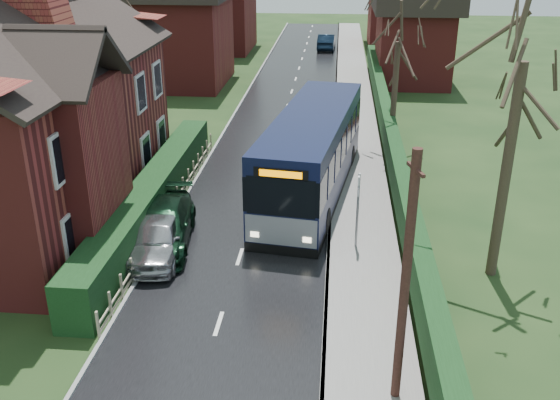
# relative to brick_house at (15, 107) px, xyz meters

# --- Properties ---
(ground) EXTENTS (140.00, 140.00, 0.00)m
(ground) POSITION_rel_brick_house_xyz_m (8.73, -4.78, -4.38)
(ground) COLOR #2E451D
(ground) RESTS_ON ground
(road) EXTENTS (6.00, 100.00, 0.02)m
(road) POSITION_rel_brick_house_xyz_m (8.73, 5.22, -4.37)
(road) COLOR black
(road) RESTS_ON ground
(pavement) EXTENTS (2.50, 100.00, 0.14)m
(pavement) POSITION_rel_brick_house_xyz_m (12.98, 5.22, -4.31)
(pavement) COLOR slate
(pavement) RESTS_ON ground
(kerb_right) EXTENTS (0.12, 100.00, 0.14)m
(kerb_right) POSITION_rel_brick_house_xyz_m (11.78, 5.22, -4.31)
(kerb_right) COLOR gray
(kerb_right) RESTS_ON ground
(kerb_left) EXTENTS (0.12, 100.00, 0.10)m
(kerb_left) POSITION_rel_brick_house_xyz_m (5.68, 5.22, -4.33)
(kerb_left) COLOR gray
(kerb_left) RESTS_ON ground
(front_hedge) EXTENTS (1.20, 16.00, 1.60)m
(front_hedge) POSITION_rel_brick_house_xyz_m (4.83, 0.22, -3.58)
(front_hedge) COLOR black
(front_hedge) RESTS_ON ground
(picket_fence) EXTENTS (0.10, 16.00, 0.90)m
(picket_fence) POSITION_rel_brick_house_xyz_m (5.58, 0.22, -3.93)
(picket_fence) COLOR tan
(picket_fence) RESTS_ON ground
(right_wall_hedge) EXTENTS (0.60, 50.00, 1.80)m
(right_wall_hedge) POSITION_rel_brick_house_xyz_m (14.53, 5.22, -3.36)
(right_wall_hedge) COLOR maroon
(right_wall_hedge) RESTS_ON ground
(brick_house) EXTENTS (9.30, 14.60, 10.30)m
(brick_house) POSITION_rel_brick_house_xyz_m (0.00, 0.00, 0.00)
(brick_house) COLOR maroon
(brick_house) RESTS_ON ground
(bus) EXTENTS (4.22, 11.86, 3.53)m
(bus) POSITION_rel_brick_house_xyz_m (10.93, 3.15, -2.63)
(bus) COLOR black
(bus) RESTS_ON ground
(car_silver) EXTENTS (1.98, 4.39, 1.46)m
(car_silver) POSITION_rel_brick_house_xyz_m (5.93, -2.88, -3.64)
(car_silver) COLOR #AAABAF
(car_silver) RESTS_ON ground
(car_green) EXTENTS (2.62, 5.27, 1.47)m
(car_green) POSITION_rel_brick_house_xyz_m (5.83, -2.03, -3.64)
(car_green) COLOR black
(car_green) RESTS_ON ground
(car_distant) EXTENTS (1.69, 4.44, 1.45)m
(car_distant) POSITION_rel_brick_house_xyz_m (10.73, 38.06, -3.65)
(car_distant) COLOR black
(car_distant) RESTS_ON ground
(bus_stop_sign) EXTENTS (0.10, 0.43, 2.86)m
(bus_stop_sign) POSITION_rel_brick_house_xyz_m (12.73, -1.80, -2.49)
(bus_stop_sign) COLOR slate
(bus_stop_sign) RESTS_ON ground
(telegraph_pole) EXTENTS (0.30, 0.81, 6.38)m
(telegraph_pole) POSITION_rel_brick_house_xyz_m (13.53, -9.44, -1.15)
(telegraph_pole) COLOR black
(telegraph_pole) RESTS_ON ground
(tree_right_near) EXTENTS (4.61, 4.61, 9.94)m
(tree_right_near) POSITION_rel_brick_house_xyz_m (17.14, -3.08, 3.05)
(tree_right_near) COLOR #372C20
(tree_right_near) RESTS_ON ground
(tree_right_far) EXTENTS (4.02, 4.02, 7.77)m
(tree_right_far) POSITION_rel_brick_house_xyz_m (14.73, 9.42, 1.43)
(tree_right_far) COLOR #34271E
(tree_right_far) RESTS_ON ground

